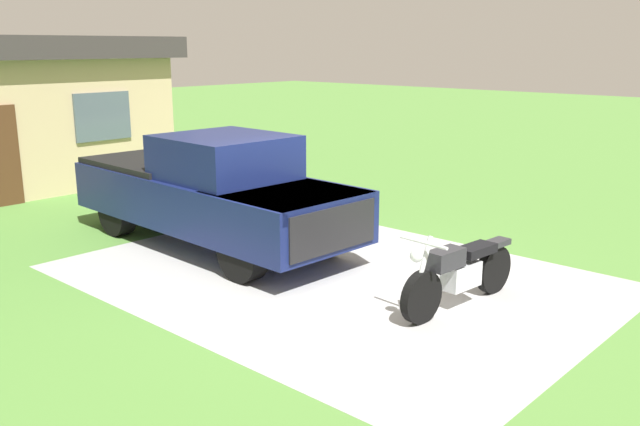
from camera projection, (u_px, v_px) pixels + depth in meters
The scene contains 4 objects.
ground_plane at pixel (333, 277), 9.97m from camera, with size 80.00×80.00×0.00m, color #518338.
driveway_pad at pixel (333, 277), 9.97m from camera, with size 5.56×7.53×0.01m, color #A5A5A5.
motorcycle at pixel (459, 272), 8.73m from camera, with size 2.21×0.70×1.09m.
pickup_truck at pixel (210, 189), 11.41m from camera, with size 2.21×5.69×1.90m.
Camera 1 is at (-7.13, -6.23, 3.30)m, focal length 38.32 mm.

